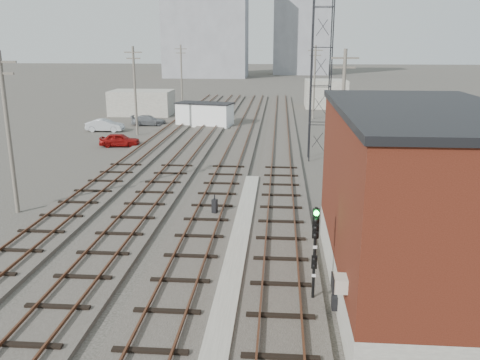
# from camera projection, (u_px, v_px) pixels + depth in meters

# --- Properties ---
(ground) EXTENTS (320.00, 320.00, 0.00)m
(ground) POSITION_uv_depth(u_px,v_px,m) (262.00, 116.00, 66.53)
(ground) COLOR #282621
(ground) RESTS_ON ground
(track_right) EXTENTS (3.20, 90.00, 0.39)m
(track_right) POSITION_uv_depth(u_px,v_px,m) (281.00, 148.00, 46.12)
(track_right) COLOR #332D28
(track_right) RESTS_ON ground
(track_mid_right) EXTENTS (3.20, 90.00, 0.39)m
(track_mid_right) POSITION_uv_depth(u_px,v_px,m) (237.00, 147.00, 46.43)
(track_mid_right) COLOR #332D28
(track_mid_right) RESTS_ON ground
(track_mid_left) EXTENTS (3.20, 90.00, 0.39)m
(track_mid_left) POSITION_uv_depth(u_px,v_px,m) (194.00, 146.00, 46.73)
(track_mid_left) COLOR #332D28
(track_mid_left) RESTS_ON ground
(track_left) EXTENTS (3.20, 90.00, 0.39)m
(track_left) POSITION_uv_depth(u_px,v_px,m) (151.00, 146.00, 47.03)
(track_left) COLOR #332D28
(track_left) RESTS_ON ground
(platform_curb) EXTENTS (0.90, 28.00, 0.26)m
(platform_curb) POSITION_uv_depth(u_px,v_px,m) (235.00, 261.00, 22.23)
(platform_curb) COLOR gray
(platform_curb) RESTS_ON ground
(brick_building) EXTENTS (6.54, 12.20, 7.22)m
(brick_building) POSITION_uv_depth(u_px,v_px,m) (417.00, 203.00, 18.85)
(brick_building) COLOR gray
(brick_building) RESTS_ON ground
(lattice_tower) EXTENTS (1.60, 1.60, 15.00)m
(lattice_tower) POSITION_uv_depth(u_px,v_px,m) (321.00, 67.00, 40.10)
(lattice_tower) COLOR black
(lattice_tower) RESTS_ON ground
(utility_pole_left_a) EXTENTS (1.80, 0.24, 9.00)m
(utility_pole_left_a) POSITION_uv_depth(u_px,v_px,m) (8.00, 129.00, 27.76)
(utility_pole_left_a) COLOR #595147
(utility_pole_left_a) RESTS_ON ground
(utility_pole_left_b) EXTENTS (1.80, 0.24, 9.00)m
(utility_pole_left_b) POSITION_uv_depth(u_px,v_px,m) (135.00, 89.00, 51.80)
(utility_pole_left_b) COLOR #595147
(utility_pole_left_b) RESTS_ON ground
(utility_pole_left_c) EXTENTS (1.80, 0.24, 9.00)m
(utility_pole_left_c) POSITION_uv_depth(u_px,v_px,m) (181.00, 74.00, 75.84)
(utility_pole_left_c) COLOR #595147
(utility_pole_left_c) RESTS_ON ground
(utility_pole_right_a) EXTENTS (1.80, 0.24, 9.00)m
(utility_pole_right_a) POSITION_uv_depth(u_px,v_px,m) (342.00, 113.00, 34.00)
(utility_pole_right_a) COLOR #595147
(utility_pole_right_a) RESTS_ON ground
(utility_pole_right_b) EXTENTS (1.80, 0.24, 9.00)m
(utility_pole_right_b) POSITION_uv_depth(u_px,v_px,m) (314.00, 80.00, 62.85)
(utility_pole_right_b) COLOR #595147
(utility_pole_right_b) RESTS_ON ground
(apartment_left) EXTENTS (22.00, 14.00, 30.00)m
(apartment_left) POSITION_uv_depth(u_px,v_px,m) (206.00, 20.00, 136.07)
(apartment_left) COLOR gray
(apartment_left) RESTS_ON ground
(apartment_right) EXTENTS (16.00, 12.00, 26.00)m
(apartment_right) POSITION_uv_depth(u_px,v_px,m) (301.00, 29.00, 149.04)
(apartment_right) COLOR gray
(apartment_right) RESTS_ON ground
(shed_left) EXTENTS (8.00, 5.00, 3.20)m
(shed_left) POSITION_uv_depth(u_px,v_px,m) (142.00, 103.00, 67.33)
(shed_left) COLOR gray
(shed_left) RESTS_ON ground
(shed_right) EXTENTS (6.00, 6.00, 4.00)m
(shed_right) POSITION_uv_depth(u_px,v_px,m) (326.00, 94.00, 74.94)
(shed_right) COLOR gray
(shed_right) RESTS_ON ground
(signal_mast) EXTENTS (0.40, 0.40, 3.75)m
(signal_mast) POSITION_uv_depth(u_px,v_px,m) (315.00, 249.00, 18.43)
(signal_mast) COLOR gray
(signal_mast) RESTS_ON ground
(switch_stand) EXTENTS (0.34, 0.34, 1.16)m
(switch_stand) POSITION_uv_depth(u_px,v_px,m) (215.00, 207.00, 28.27)
(switch_stand) COLOR black
(switch_stand) RESTS_ON ground
(site_trailer) EXTENTS (6.91, 4.28, 2.70)m
(site_trailer) POSITION_uv_depth(u_px,v_px,m) (205.00, 114.00, 58.33)
(site_trailer) COLOR white
(site_trailer) RESTS_ON ground
(car_red) EXTENTS (3.81, 1.84, 1.25)m
(car_red) POSITION_uv_depth(u_px,v_px,m) (120.00, 140.00, 47.09)
(car_red) COLOR maroon
(car_red) RESTS_ON ground
(car_silver) EXTENTS (4.04, 1.41, 1.33)m
(car_silver) POSITION_uv_depth(u_px,v_px,m) (105.00, 125.00, 54.96)
(car_silver) COLOR #B6BABE
(car_silver) RESTS_ON ground
(car_grey) EXTENTS (4.14, 1.93, 1.17)m
(car_grey) POSITION_uv_depth(u_px,v_px,m) (149.00, 120.00, 58.98)
(car_grey) COLOR slate
(car_grey) RESTS_ON ground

